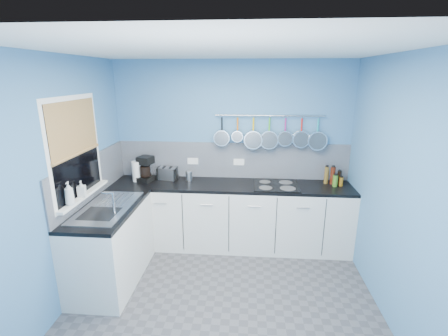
# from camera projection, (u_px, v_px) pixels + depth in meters

# --- Properties ---
(floor) EXTENTS (3.20, 3.00, 0.02)m
(floor) POSITION_uv_depth(u_px,v_px,m) (223.00, 302.00, 3.38)
(floor) COLOR #47474C
(floor) RESTS_ON ground
(ceiling) EXTENTS (3.20, 3.00, 0.02)m
(ceiling) POSITION_uv_depth(u_px,v_px,m) (223.00, 48.00, 2.67)
(ceiling) COLOR white
(ceiling) RESTS_ON ground
(wall_back) EXTENTS (3.20, 0.02, 2.50)m
(wall_back) POSITION_uv_depth(u_px,v_px,m) (232.00, 153.00, 4.47)
(wall_back) COLOR teal
(wall_back) RESTS_ON ground
(wall_front) EXTENTS (3.20, 0.02, 2.50)m
(wall_front) POSITION_uv_depth(u_px,v_px,m) (197.00, 295.00, 1.58)
(wall_front) COLOR teal
(wall_front) RESTS_ON ground
(wall_left) EXTENTS (0.02, 3.00, 2.50)m
(wall_left) POSITION_uv_depth(u_px,v_px,m) (60.00, 186.00, 3.15)
(wall_left) COLOR teal
(wall_left) RESTS_ON ground
(wall_right) EXTENTS (0.02, 3.00, 2.50)m
(wall_right) POSITION_uv_depth(u_px,v_px,m) (400.00, 195.00, 2.90)
(wall_right) COLOR teal
(wall_right) RESTS_ON ground
(backsplash_back) EXTENTS (3.20, 0.02, 0.50)m
(backsplash_back) POSITION_uv_depth(u_px,v_px,m) (232.00, 160.00, 4.48)
(backsplash_back) COLOR gray
(backsplash_back) RESTS_ON wall_back
(backsplash_left) EXTENTS (0.02, 1.80, 0.50)m
(backsplash_left) POSITION_uv_depth(u_px,v_px,m) (92.00, 177.00, 3.75)
(backsplash_left) COLOR gray
(backsplash_left) RESTS_ON wall_left
(cabinet_run_back) EXTENTS (3.20, 0.60, 0.86)m
(cabinet_run_back) POSITION_uv_depth(u_px,v_px,m) (230.00, 216.00, 4.40)
(cabinet_run_back) COLOR silver
(cabinet_run_back) RESTS_ON ground
(worktop_back) EXTENTS (3.20, 0.60, 0.04)m
(worktop_back) POSITION_uv_depth(u_px,v_px,m) (230.00, 185.00, 4.28)
(worktop_back) COLOR black
(worktop_back) RESTS_ON cabinet_run_back
(cabinet_run_left) EXTENTS (0.60, 1.20, 0.86)m
(cabinet_run_left) POSITION_uv_depth(u_px,v_px,m) (111.00, 246.00, 3.64)
(cabinet_run_left) COLOR silver
(cabinet_run_left) RESTS_ON ground
(worktop_left) EXTENTS (0.60, 1.20, 0.04)m
(worktop_left) POSITION_uv_depth(u_px,v_px,m) (107.00, 209.00, 3.52)
(worktop_left) COLOR black
(worktop_left) RESTS_ON cabinet_run_left
(window_frame) EXTENTS (0.01, 1.00, 1.10)m
(window_frame) POSITION_uv_depth(u_px,v_px,m) (76.00, 149.00, 3.35)
(window_frame) COLOR white
(window_frame) RESTS_ON wall_left
(window_glass) EXTENTS (0.01, 0.90, 1.00)m
(window_glass) POSITION_uv_depth(u_px,v_px,m) (76.00, 149.00, 3.35)
(window_glass) COLOR black
(window_glass) RESTS_ON wall_left
(bamboo_blind) EXTENTS (0.01, 0.90, 0.55)m
(bamboo_blind) POSITION_uv_depth(u_px,v_px,m) (74.00, 128.00, 3.29)
(bamboo_blind) COLOR olive
(bamboo_blind) RESTS_ON wall_left
(window_sill) EXTENTS (0.10, 0.98, 0.03)m
(window_sill) POSITION_uv_depth(u_px,v_px,m) (84.00, 195.00, 3.49)
(window_sill) COLOR white
(window_sill) RESTS_ON wall_left
(sink_unit) EXTENTS (0.50, 0.95, 0.01)m
(sink_unit) POSITION_uv_depth(u_px,v_px,m) (107.00, 207.00, 3.51)
(sink_unit) COLOR silver
(sink_unit) RESTS_ON worktop_left
(mixer_tap) EXTENTS (0.12, 0.08, 0.26)m
(mixer_tap) POSITION_uv_depth(u_px,v_px,m) (114.00, 203.00, 3.29)
(mixer_tap) COLOR silver
(mixer_tap) RESTS_ON worktop_left
(socket_left) EXTENTS (0.15, 0.01, 0.09)m
(socket_left) POSITION_uv_depth(u_px,v_px,m) (193.00, 161.00, 4.51)
(socket_left) COLOR white
(socket_left) RESTS_ON backsplash_back
(socket_right) EXTENTS (0.15, 0.01, 0.09)m
(socket_right) POSITION_uv_depth(u_px,v_px,m) (239.00, 162.00, 4.46)
(socket_right) COLOR white
(socket_right) RESTS_ON backsplash_back
(pot_rail) EXTENTS (1.45, 0.02, 0.02)m
(pot_rail) POSITION_uv_depth(u_px,v_px,m) (270.00, 116.00, 4.23)
(pot_rail) COLOR silver
(pot_rail) RESTS_ON wall_back
(soap_bottle_a) EXTENTS (0.11, 0.11, 0.24)m
(soap_bottle_a) POSITION_uv_depth(u_px,v_px,m) (69.00, 193.00, 3.17)
(soap_bottle_a) COLOR white
(soap_bottle_a) RESTS_ON window_sill
(soap_bottle_b) EXTENTS (0.09, 0.09, 0.17)m
(soap_bottle_b) POSITION_uv_depth(u_px,v_px,m) (81.00, 189.00, 3.40)
(soap_bottle_b) COLOR white
(soap_bottle_b) RESTS_ON window_sill
(paper_towel) EXTENTS (0.14, 0.14, 0.28)m
(paper_towel) POSITION_uv_depth(u_px,v_px,m) (137.00, 171.00, 4.35)
(paper_towel) COLOR white
(paper_towel) RESTS_ON worktop_back
(coffee_maker) EXTENTS (0.25, 0.26, 0.34)m
(coffee_maker) POSITION_uv_depth(u_px,v_px,m) (145.00, 169.00, 4.35)
(coffee_maker) COLOR black
(coffee_maker) RESTS_ON worktop_back
(toaster) EXTENTS (0.29, 0.21, 0.17)m
(toaster) POSITION_uv_depth(u_px,v_px,m) (168.00, 173.00, 4.45)
(toaster) COLOR silver
(toaster) RESTS_ON worktop_back
(canister) EXTENTS (0.10, 0.10, 0.13)m
(canister) POSITION_uv_depth(u_px,v_px,m) (189.00, 176.00, 4.40)
(canister) COLOR silver
(canister) RESTS_ON worktop_back
(hob) EXTENTS (0.58, 0.51, 0.01)m
(hob) POSITION_uv_depth(u_px,v_px,m) (276.00, 185.00, 4.19)
(hob) COLOR black
(hob) RESTS_ON worktop_back
(pan_0) EXTENTS (0.22, 0.09, 0.41)m
(pan_0) POSITION_uv_depth(u_px,v_px,m) (222.00, 131.00, 4.32)
(pan_0) COLOR silver
(pan_0) RESTS_ON pot_rail
(pan_1) EXTENTS (0.15, 0.13, 0.34)m
(pan_1) POSITION_uv_depth(u_px,v_px,m) (238.00, 128.00, 4.30)
(pan_1) COLOR silver
(pan_1) RESTS_ON pot_rail
(pan_2) EXTENTS (0.25, 0.11, 0.44)m
(pan_2) POSITION_uv_depth(u_px,v_px,m) (253.00, 132.00, 4.29)
(pan_2) COLOR silver
(pan_2) RESTS_ON pot_rail
(pan_3) EXTENTS (0.25, 0.09, 0.44)m
(pan_3) POSITION_uv_depth(u_px,v_px,m) (269.00, 132.00, 4.28)
(pan_3) COLOR silver
(pan_3) RESTS_ON pot_rail
(pan_4) EXTENTS (0.21, 0.08, 0.40)m
(pan_4) POSITION_uv_depth(u_px,v_px,m) (285.00, 131.00, 4.26)
(pan_4) COLOR silver
(pan_4) RESTS_ON pot_rail
(pan_5) EXTENTS (0.23, 0.07, 0.42)m
(pan_5) POSITION_uv_depth(u_px,v_px,m) (301.00, 132.00, 4.24)
(pan_5) COLOR silver
(pan_5) RESTS_ON pot_rail
(pan_6) EXTENTS (0.26, 0.09, 0.45)m
(pan_6) POSITION_uv_depth(u_px,v_px,m) (317.00, 133.00, 4.23)
(pan_6) COLOR silver
(pan_6) RESTS_ON pot_rail
(condiment_0) EXTENTS (0.06, 0.06, 0.17)m
(condiment_0) POSITION_uv_depth(u_px,v_px,m) (339.00, 178.00, 4.26)
(condiment_0) COLOR black
(condiment_0) RESTS_ON worktop_back
(condiment_1) EXTENTS (0.06, 0.06, 0.23)m
(condiment_1) POSITION_uv_depth(u_px,v_px,m) (333.00, 176.00, 4.24)
(condiment_1) COLOR #4C190C
(condiment_1) RESTS_ON worktop_back
(condiment_2) EXTENTS (0.06, 0.06, 0.23)m
(condiment_2) POSITION_uv_depth(u_px,v_px,m) (326.00, 175.00, 4.27)
(condiment_2) COLOR brown
(condiment_2) RESTS_ON worktop_back
(condiment_3) EXTENTS (0.05, 0.05, 0.12)m
(condiment_3) POSITION_uv_depth(u_px,v_px,m) (341.00, 182.00, 4.18)
(condiment_3) COLOR #8C5914
(condiment_3) RESTS_ON worktop_back
(condiment_4) EXTENTS (0.06, 0.06, 0.15)m
(condiment_4) POSITION_uv_depth(u_px,v_px,m) (335.00, 181.00, 4.16)
(condiment_4) COLOR #3F721E
(condiment_4) RESTS_ON worktop_back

